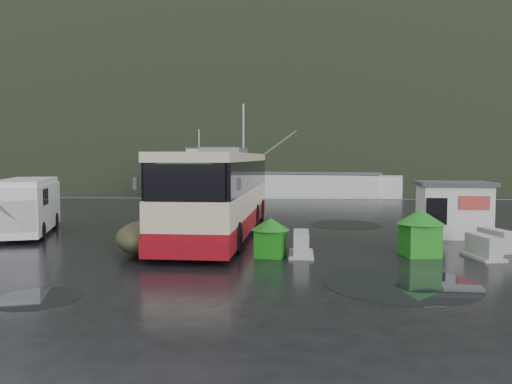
{
  "coord_description": "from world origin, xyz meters",
  "views": [
    {
      "loc": [
        2.53,
        -19.28,
        3.29
      ],
      "look_at": [
        1.39,
        3.38,
        1.7
      ],
      "focal_mm": 35.0,
      "sensor_mm": 36.0,
      "label": 1
    }
  ],
  "objects_px": {
    "waste_bin_left": "(270,257)",
    "jersey_barrier_c": "(495,250)",
    "ticket_kiosk": "(452,237)",
    "jersey_barrier_a": "(301,255)",
    "coach_bus": "(221,234)",
    "dome_tent": "(149,254)",
    "jersey_barrier_b": "(483,258)",
    "waste_bin_right": "(420,256)",
    "fishing_trawler": "(271,191)",
    "white_van": "(28,234)"
  },
  "relations": [
    {
      "from": "waste_bin_left",
      "to": "jersey_barrier_c",
      "type": "relative_size",
      "value": 0.86
    },
    {
      "from": "ticket_kiosk",
      "to": "jersey_barrier_a",
      "type": "distance_m",
      "value": 7.74
    },
    {
      "from": "coach_bus",
      "to": "ticket_kiosk",
      "type": "relative_size",
      "value": 4.5
    },
    {
      "from": "coach_bus",
      "to": "jersey_barrier_a",
      "type": "distance_m",
      "value": 5.66
    },
    {
      "from": "dome_tent",
      "to": "ticket_kiosk",
      "type": "height_order",
      "value": "ticket_kiosk"
    },
    {
      "from": "jersey_barrier_a",
      "to": "jersey_barrier_b",
      "type": "bearing_deg",
      "value": -1.77
    },
    {
      "from": "waste_bin_right",
      "to": "coach_bus",
      "type": "bearing_deg",
      "value": 148.06
    },
    {
      "from": "waste_bin_left",
      "to": "waste_bin_right",
      "type": "height_order",
      "value": "waste_bin_right"
    },
    {
      "from": "waste_bin_left",
      "to": "fishing_trawler",
      "type": "bearing_deg",
      "value": 91.11
    },
    {
      "from": "jersey_barrier_c",
      "to": "fishing_trawler",
      "type": "bearing_deg",
      "value": 105.68
    },
    {
      "from": "coach_bus",
      "to": "jersey_barrier_c",
      "type": "distance_m",
      "value": 10.69
    },
    {
      "from": "dome_tent",
      "to": "fishing_trawler",
      "type": "xyz_separation_m",
      "value": [
        3.52,
        31.6,
        0.0
      ]
    },
    {
      "from": "jersey_barrier_c",
      "to": "jersey_barrier_b",
      "type": "bearing_deg",
      "value": -124.76
    },
    {
      "from": "waste_bin_right",
      "to": "jersey_barrier_b",
      "type": "bearing_deg",
      "value": -9.24
    },
    {
      "from": "white_van",
      "to": "jersey_barrier_b",
      "type": "xyz_separation_m",
      "value": [
        17.38,
        -4.19,
        0.0
      ]
    },
    {
      "from": "coach_bus",
      "to": "dome_tent",
      "type": "relative_size",
      "value": 4.42
    },
    {
      "from": "waste_bin_left",
      "to": "ticket_kiosk",
      "type": "xyz_separation_m",
      "value": [
        7.46,
        4.55,
        0.0
      ]
    },
    {
      "from": "white_van",
      "to": "ticket_kiosk",
      "type": "relative_size",
      "value": 1.96
    },
    {
      "from": "coach_bus",
      "to": "jersey_barrier_b",
      "type": "distance_m",
      "value": 10.34
    },
    {
      "from": "waste_bin_right",
      "to": "jersey_barrier_c",
      "type": "relative_size",
      "value": 1.04
    },
    {
      "from": "dome_tent",
      "to": "ticket_kiosk",
      "type": "bearing_deg",
      "value": 20.39
    },
    {
      "from": "waste_bin_right",
      "to": "ticket_kiosk",
      "type": "relative_size",
      "value": 0.53
    },
    {
      "from": "jersey_barrier_c",
      "to": "fishing_trawler",
      "type": "height_order",
      "value": "fishing_trawler"
    },
    {
      "from": "jersey_barrier_b",
      "to": "coach_bus",
      "type": "bearing_deg",
      "value": 152.28
    },
    {
      "from": "dome_tent",
      "to": "jersey_barrier_a",
      "type": "distance_m",
      "value": 5.16
    },
    {
      "from": "coach_bus",
      "to": "jersey_barrier_b",
      "type": "height_order",
      "value": "coach_bus"
    },
    {
      "from": "dome_tent",
      "to": "jersey_barrier_c",
      "type": "bearing_deg",
      "value": 5.92
    },
    {
      "from": "jersey_barrier_c",
      "to": "coach_bus",
      "type": "bearing_deg",
      "value": 161.52
    },
    {
      "from": "coach_bus",
      "to": "jersey_barrier_c",
      "type": "relative_size",
      "value": 8.73
    },
    {
      "from": "dome_tent",
      "to": "ticket_kiosk",
      "type": "relative_size",
      "value": 1.02
    },
    {
      "from": "ticket_kiosk",
      "to": "jersey_barrier_c",
      "type": "bearing_deg",
      "value": -77.23
    },
    {
      "from": "fishing_trawler",
      "to": "waste_bin_left",
      "type": "bearing_deg",
      "value": -75.07
    },
    {
      "from": "waste_bin_right",
      "to": "jersey_barrier_c",
      "type": "bearing_deg",
      "value": 20.66
    },
    {
      "from": "ticket_kiosk",
      "to": "fishing_trawler",
      "type": "height_order",
      "value": "fishing_trawler"
    },
    {
      "from": "waste_bin_right",
      "to": "dome_tent",
      "type": "xyz_separation_m",
      "value": [
        -9.11,
        -0.14,
        0.0
      ]
    },
    {
      "from": "waste_bin_right",
      "to": "ticket_kiosk",
      "type": "height_order",
      "value": "ticket_kiosk"
    },
    {
      "from": "waste_bin_left",
      "to": "jersey_barrier_b",
      "type": "relative_size",
      "value": 0.85
    },
    {
      "from": "ticket_kiosk",
      "to": "coach_bus",
      "type": "bearing_deg",
      "value": -177.47
    },
    {
      "from": "waste_bin_left",
      "to": "jersey_barrier_b",
      "type": "xyz_separation_m",
      "value": [
        6.92,
        0.07,
        0.0
      ]
    },
    {
      "from": "jersey_barrier_c",
      "to": "jersey_barrier_a",
      "type": "bearing_deg",
      "value": -169.79
    },
    {
      "from": "coach_bus",
      "to": "waste_bin_right",
      "type": "relative_size",
      "value": 8.41
    },
    {
      "from": "coach_bus",
      "to": "waste_bin_left",
      "type": "height_order",
      "value": "coach_bus"
    },
    {
      "from": "coach_bus",
      "to": "waste_bin_left",
      "type": "bearing_deg",
      "value": -62.54
    },
    {
      "from": "coach_bus",
      "to": "jersey_barrier_b",
      "type": "bearing_deg",
      "value": -24.89
    },
    {
      "from": "coach_bus",
      "to": "white_van",
      "type": "xyz_separation_m",
      "value": [
        -8.22,
        -0.62,
        0.0
      ]
    },
    {
      "from": "dome_tent",
      "to": "jersey_barrier_b",
      "type": "xyz_separation_m",
      "value": [
        11.05,
        -0.17,
        0.0
      ]
    },
    {
      "from": "waste_bin_left",
      "to": "fishing_trawler",
      "type": "distance_m",
      "value": 31.84
    },
    {
      "from": "jersey_barrier_a",
      "to": "jersey_barrier_c",
      "type": "relative_size",
      "value": 1.07
    },
    {
      "from": "dome_tent",
      "to": "fishing_trawler",
      "type": "height_order",
      "value": "fishing_trawler"
    },
    {
      "from": "coach_bus",
      "to": "waste_bin_right",
      "type": "bearing_deg",
      "value": -29.11
    }
  ]
}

